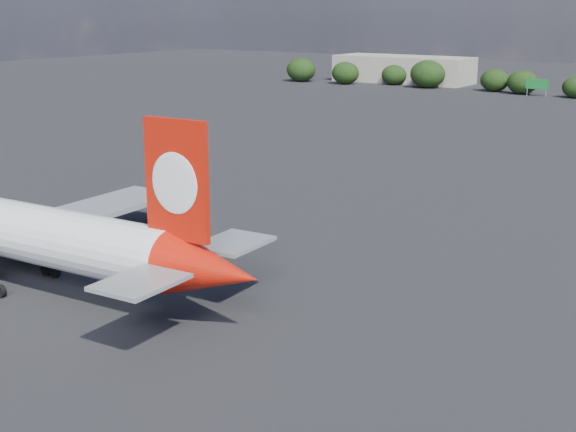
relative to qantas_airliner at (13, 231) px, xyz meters
The scene contains 4 objects.
ground 55.69m from the qantas_airliner, 82.50° to the left, with size 500.00×500.00×0.00m, color black.
qantas_airliner is the anchor object (origin of this frame).
terminal_building 195.73m from the qantas_airliner, 107.16° to the left, with size 42.00×16.00×8.00m.
highway_sign 171.36m from the qantas_airliner, 93.60° to the left, with size 6.00×0.30×4.50m.
Camera 1 is at (48.61, -35.18, 23.08)m, focal length 50.00 mm.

